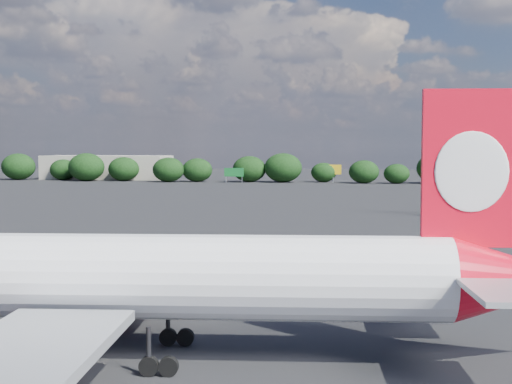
# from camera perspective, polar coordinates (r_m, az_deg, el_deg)

# --- Properties ---
(ground) EXTENTS (500.00, 500.00, 0.00)m
(ground) POSITION_cam_1_polar(r_m,az_deg,el_deg) (101.85, -4.48, -2.67)
(ground) COLOR black
(ground) RESTS_ON ground
(qantas_airliner) EXTENTS (43.48, 41.41, 14.18)m
(qantas_airliner) POSITION_cam_1_polar(r_m,az_deg,el_deg) (38.08, -8.20, -6.90)
(qantas_airliner) COLOR white
(qantas_airliner) RESTS_ON ground
(terminal_building) EXTENTS (42.00, 16.00, 8.00)m
(terminal_building) POSITION_cam_1_polar(r_m,az_deg,el_deg) (247.08, -11.81, 1.95)
(terminal_building) COLOR gray
(terminal_building) RESTS_ON ground
(highway_sign) EXTENTS (6.00, 0.30, 4.50)m
(highway_sign) POSITION_cam_1_polar(r_m,az_deg,el_deg) (218.55, -1.78, 1.57)
(highway_sign) COLOR #136026
(highway_sign) RESTS_ON ground
(billboard_yellow) EXTENTS (5.00, 0.30, 5.50)m
(billboard_yellow) POSITION_cam_1_polar(r_m,az_deg,el_deg) (220.73, 6.19, 1.77)
(billboard_yellow) COLOR gold
(billboard_yellow) RESTS_ON ground
(horizon_treeline) EXTENTS (204.67, 15.38, 9.21)m
(horizon_treeline) POSITION_cam_1_polar(r_m,az_deg,el_deg) (220.50, 1.50, 1.80)
(horizon_treeline) COLOR black
(horizon_treeline) RESTS_ON ground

